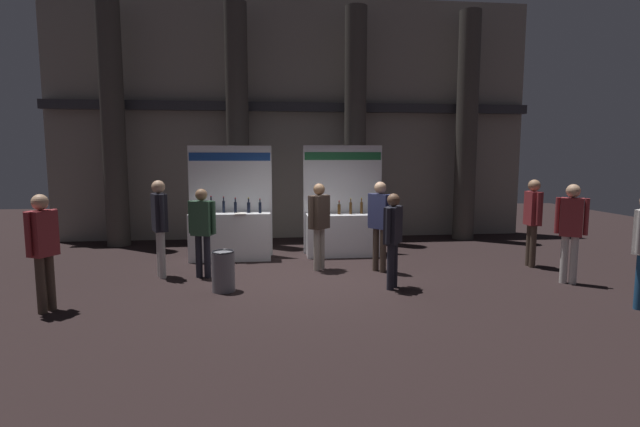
{
  "coord_description": "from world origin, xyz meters",
  "views": [
    {
      "loc": [
        -0.78,
        -8.63,
        2.23
      ],
      "look_at": [
        0.25,
        0.57,
        1.13
      ],
      "focal_mm": 26.36,
      "sensor_mm": 36.0,
      "label": 1
    }
  ],
  "objects_px": {
    "exhibitor_booth_0": "(231,231)",
    "visitor_6": "(380,218)",
    "visitor_1": "(43,242)",
    "visitor_5": "(319,218)",
    "visitor_7": "(533,215)",
    "exhibitor_booth_1": "(344,229)",
    "visitor_4": "(393,233)",
    "visitor_8": "(571,225)",
    "visitor_3": "(160,219)",
    "visitor_2": "(202,225)",
    "trash_bin": "(223,271)"
  },
  "relations": [
    {
      "from": "visitor_5",
      "to": "visitor_7",
      "type": "distance_m",
      "value": 4.37
    },
    {
      "from": "exhibitor_booth_0",
      "to": "visitor_2",
      "type": "distance_m",
      "value": 1.68
    },
    {
      "from": "visitor_7",
      "to": "visitor_1",
      "type": "bearing_deg",
      "value": 106.78
    },
    {
      "from": "visitor_5",
      "to": "exhibitor_booth_1",
      "type": "bearing_deg",
      "value": -165.19
    },
    {
      "from": "visitor_6",
      "to": "visitor_8",
      "type": "height_order",
      "value": "visitor_8"
    },
    {
      "from": "exhibitor_booth_0",
      "to": "visitor_5",
      "type": "relative_size",
      "value": 1.44
    },
    {
      "from": "visitor_3",
      "to": "exhibitor_booth_1",
      "type": "bearing_deg",
      "value": 89.31
    },
    {
      "from": "exhibitor_booth_0",
      "to": "visitor_4",
      "type": "bearing_deg",
      "value": -42.75
    },
    {
      "from": "visitor_5",
      "to": "visitor_8",
      "type": "xyz_separation_m",
      "value": [
        4.3,
        -1.52,
        0.02
      ]
    },
    {
      "from": "exhibitor_booth_1",
      "to": "visitor_4",
      "type": "height_order",
      "value": "exhibitor_booth_1"
    },
    {
      "from": "visitor_1",
      "to": "visitor_7",
      "type": "bearing_deg",
      "value": -50.69
    },
    {
      "from": "exhibitor_booth_1",
      "to": "visitor_6",
      "type": "relative_size",
      "value": 1.42
    },
    {
      "from": "exhibitor_booth_0",
      "to": "exhibitor_booth_1",
      "type": "relative_size",
      "value": 0.99
    },
    {
      "from": "exhibitor_booth_1",
      "to": "exhibitor_booth_0",
      "type": "bearing_deg",
      "value": -176.93
    },
    {
      "from": "trash_bin",
      "to": "visitor_4",
      "type": "bearing_deg",
      "value": -3.0
    },
    {
      "from": "visitor_5",
      "to": "visitor_1",
      "type": "bearing_deg",
      "value": -20.08
    },
    {
      "from": "visitor_1",
      "to": "visitor_5",
      "type": "distance_m",
      "value": 4.73
    },
    {
      "from": "exhibitor_booth_1",
      "to": "visitor_1",
      "type": "bearing_deg",
      "value": -144.85
    },
    {
      "from": "trash_bin",
      "to": "visitor_8",
      "type": "distance_m",
      "value": 6.11
    },
    {
      "from": "visitor_1",
      "to": "visitor_8",
      "type": "height_order",
      "value": "visitor_8"
    },
    {
      "from": "visitor_6",
      "to": "visitor_8",
      "type": "relative_size",
      "value": 1.0
    },
    {
      "from": "visitor_1",
      "to": "visitor_5",
      "type": "height_order",
      "value": "visitor_5"
    },
    {
      "from": "exhibitor_booth_0",
      "to": "visitor_1",
      "type": "relative_size",
      "value": 1.45
    },
    {
      "from": "visitor_2",
      "to": "visitor_7",
      "type": "bearing_deg",
      "value": 18.81
    },
    {
      "from": "exhibitor_booth_1",
      "to": "visitor_2",
      "type": "height_order",
      "value": "exhibitor_booth_1"
    },
    {
      "from": "visitor_6",
      "to": "visitor_1",
      "type": "bearing_deg",
      "value": 71.72
    },
    {
      "from": "exhibitor_booth_1",
      "to": "visitor_7",
      "type": "relative_size",
      "value": 1.4
    },
    {
      "from": "visitor_1",
      "to": "visitor_4",
      "type": "height_order",
      "value": "visitor_1"
    },
    {
      "from": "exhibitor_booth_1",
      "to": "visitor_2",
      "type": "bearing_deg",
      "value": -149.56
    },
    {
      "from": "exhibitor_booth_0",
      "to": "visitor_8",
      "type": "height_order",
      "value": "exhibitor_booth_0"
    },
    {
      "from": "visitor_5",
      "to": "visitor_8",
      "type": "relative_size",
      "value": 0.98
    },
    {
      "from": "visitor_2",
      "to": "visitor_8",
      "type": "xyz_separation_m",
      "value": [
        6.52,
        -1.14,
        0.06
      ]
    },
    {
      "from": "exhibitor_booth_1",
      "to": "visitor_6",
      "type": "height_order",
      "value": "exhibitor_booth_1"
    },
    {
      "from": "visitor_3",
      "to": "visitor_4",
      "type": "relative_size",
      "value": 1.11
    },
    {
      "from": "visitor_7",
      "to": "visitor_8",
      "type": "xyz_separation_m",
      "value": [
        -0.06,
        -1.31,
        -0.01
      ]
    },
    {
      "from": "trash_bin",
      "to": "visitor_6",
      "type": "height_order",
      "value": "visitor_6"
    },
    {
      "from": "exhibitor_booth_1",
      "to": "visitor_2",
      "type": "relative_size",
      "value": 1.51
    },
    {
      "from": "exhibitor_booth_0",
      "to": "visitor_6",
      "type": "distance_m",
      "value": 3.37
    },
    {
      "from": "visitor_4",
      "to": "visitor_8",
      "type": "bearing_deg",
      "value": -56.3
    },
    {
      "from": "visitor_1",
      "to": "visitor_8",
      "type": "relative_size",
      "value": 0.97
    },
    {
      "from": "exhibitor_booth_1",
      "to": "visitor_8",
      "type": "height_order",
      "value": "exhibitor_booth_1"
    },
    {
      "from": "visitor_4",
      "to": "visitor_5",
      "type": "relative_size",
      "value": 0.94
    },
    {
      "from": "visitor_4",
      "to": "visitor_6",
      "type": "bearing_deg",
      "value": 31.16
    },
    {
      "from": "visitor_7",
      "to": "visitor_8",
      "type": "bearing_deg",
      "value": -178.43
    },
    {
      "from": "visitor_6",
      "to": "visitor_7",
      "type": "bearing_deg",
      "value": -126.05
    },
    {
      "from": "exhibitor_booth_0",
      "to": "visitor_7",
      "type": "bearing_deg",
      "value": -12.94
    },
    {
      "from": "exhibitor_booth_0",
      "to": "visitor_2",
      "type": "relative_size",
      "value": 1.5
    },
    {
      "from": "visitor_5",
      "to": "visitor_8",
      "type": "bearing_deg",
      "value": 113.75
    },
    {
      "from": "visitor_3",
      "to": "visitor_4",
      "type": "distance_m",
      "value": 4.28
    },
    {
      "from": "visitor_2",
      "to": "visitor_1",
      "type": "bearing_deg",
      "value": -121.5
    }
  ]
}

